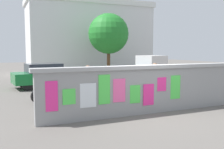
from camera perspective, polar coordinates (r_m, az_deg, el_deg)
ground at (r=16.23m, az=-7.06°, el=-2.16°), size 60.00×60.00×0.00m
poster_wall at (r=8.80m, az=7.75°, el=-3.19°), size 7.69×0.42×1.67m
auto_rickshaw_truck at (r=14.38m, az=5.81°, el=0.45°), size 3.77×1.96×1.85m
car_parked at (r=15.16m, az=-14.65°, el=-0.08°), size 3.96×2.11×1.40m
motorcycle at (r=10.98m, az=-13.40°, el=-3.62°), size 1.87×0.68×0.87m
bicycle_near at (r=11.59m, az=-3.12°, el=-3.47°), size 1.71×0.44×0.95m
person_walking at (r=11.40m, az=9.65°, el=-0.54°), size 0.45×0.45×1.62m
person_bystander at (r=9.51m, az=-5.48°, el=-1.73°), size 0.47×0.47×1.62m
tree_roadside at (r=20.42m, az=-0.80°, el=9.20°), size 3.23×3.23×5.08m
building_background at (r=25.21m, az=-5.11°, el=8.44°), size 11.96×5.11×6.79m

